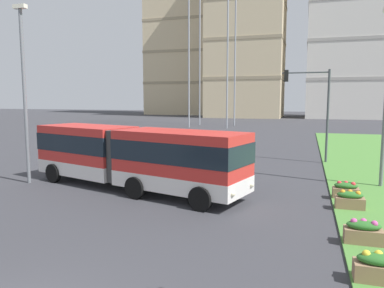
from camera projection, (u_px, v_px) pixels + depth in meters
articulated_bus at (133, 156)px, 18.04m from camera, size 12.00×5.74×3.00m
car_white_van at (139, 150)px, 26.68m from camera, size 4.46×2.14×1.58m
flower_planter_1 at (378, 267)px, 8.84m from camera, size 1.10×0.56×0.74m
flower_planter_2 at (363, 232)px, 11.21m from camera, size 1.10×0.56×0.74m
flower_planter_3 at (350, 200)px, 14.78m from camera, size 1.10×0.56×0.74m
flower_planter_4 at (346, 190)px, 16.35m from camera, size 1.10×0.56×0.74m
traffic_light_far_right at (313, 100)px, 25.48m from camera, size 3.21×0.28×6.42m
streetlight_left at (24, 87)px, 19.04m from camera, size 0.70×0.28×9.12m
apartment_tower_west at (182, 25)px, 107.10m from camera, size 17.98×16.13×51.25m
apartment_tower_westcentre at (247, 25)px, 88.91m from camera, size 17.78×15.82×43.97m
apartment_tower_centre at (349, 27)px, 85.28m from camera, size 18.22×17.22×41.89m
transmission_pylon at (213, 8)px, 57.46m from camera, size 9.00×6.24×34.04m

